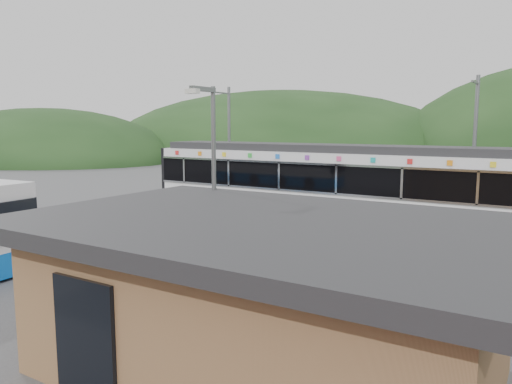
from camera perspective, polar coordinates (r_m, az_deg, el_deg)
The scene contains 9 objects.
ground at distance 20.39m, azimuth -0.59°, elevation -5.68°, with size 120.00×120.00×0.00m, color #4C4C4F.
hills at distance 22.99m, azimuth 20.00°, elevation -4.61°, with size 146.00×149.00×26.00m.
platform at distance 23.15m, azimuth 3.78°, elevation -3.70°, with size 26.00×3.20×0.30m, color #9E9E99.
yellow_line at distance 22.00m, azimuth 2.20°, elevation -3.88°, with size 26.00×0.10×0.01m, color yellow.
train at distance 24.73m, azimuth 9.45°, elevation 1.43°, with size 20.44×3.01×3.74m.
catenary_mast_west at distance 30.87m, azimuth -3.12°, elevation 5.70°, with size 0.18×1.80×7.00m.
catenary_mast_east at distance 25.62m, azimuth 23.66°, elevation 4.66°, with size 0.18×1.80×7.00m.
station_shelter at distance 9.56m, azimuth 1.04°, elevation -11.58°, with size 9.20×6.20×3.00m.
lamp_post at distance 13.21m, azimuth -5.14°, elevation 2.01°, with size 0.35×1.01×5.70m.
Camera 1 is at (10.59, -16.78, 4.71)m, focal length 35.00 mm.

